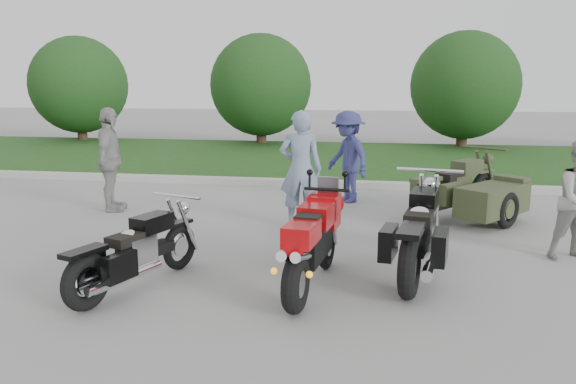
% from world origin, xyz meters
% --- Properties ---
extents(ground, '(80.00, 80.00, 0.00)m').
position_xyz_m(ground, '(0.00, 0.00, 0.00)').
color(ground, '#989893').
rests_on(ground, ground).
extents(curb, '(60.00, 0.30, 0.15)m').
position_xyz_m(curb, '(0.00, 6.00, 0.07)').
color(curb, '#B2AFA7').
rests_on(curb, ground).
extents(grass_strip, '(60.00, 8.00, 0.14)m').
position_xyz_m(grass_strip, '(0.00, 10.15, 0.07)').
color(grass_strip, '#336121').
rests_on(grass_strip, ground).
extents(tree_far_left, '(3.60, 3.60, 4.00)m').
position_xyz_m(tree_far_left, '(-10.00, 13.50, 2.19)').
color(tree_far_left, '#3F2B1C').
rests_on(tree_far_left, ground).
extents(tree_mid_left, '(3.60, 3.60, 4.00)m').
position_xyz_m(tree_mid_left, '(-3.00, 13.50, 2.19)').
color(tree_mid_left, '#3F2B1C').
rests_on(tree_mid_left, ground).
extents(tree_mid_right, '(3.60, 3.60, 4.00)m').
position_xyz_m(tree_mid_right, '(4.00, 13.50, 2.19)').
color(tree_mid_right, '#3F2B1C').
rests_on(tree_mid_right, ground).
extents(sportbike_red, '(0.51, 2.08, 0.99)m').
position_xyz_m(sportbike_red, '(0.56, -0.33, 0.58)').
color(sportbike_red, black).
rests_on(sportbike_red, ground).
extents(cruiser_left, '(0.81, 2.02, 0.81)m').
position_xyz_m(cruiser_left, '(-1.44, -0.68, 0.41)').
color(cruiser_left, black).
rests_on(cruiser_left, ground).
extents(cruiser_right, '(0.62, 2.54, 0.98)m').
position_xyz_m(cruiser_right, '(1.79, 0.36, 0.50)').
color(cruiser_right, black).
rests_on(cruiser_right, ground).
extents(cruiser_sidecar, '(2.07, 2.30, 0.97)m').
position_xyz_m(cruiser_sidecar, '(2.89, 3.25, 0.45)').
color(cruiser_sidecar, black).
rests_on(cruiser_sidecar, ground).
extents(person_stripe, '(0.71, 0.49, 1.90)m').
position_xyz_m(person_stripe, '(0.03, 2.46, 0.95)').
color(person_stripe, '#7787A1').
rests_on(person_stripe, ground).
extents(person_denim, '(1.24, 1.31, 1.78)m').
position_xyz_m(person_denim, '(0.66, 4.51, 0.89)').
color(person_denim, navy).
rests_on(person_denim, ground).
extents(person_back, '(0.71, 1.18, 1.89)m').
position_xyz_m(person_back, '(-3.54, 3.01, 0.94)').
color(person_back, '#9B9A96').
rests_on(person_back, ground).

